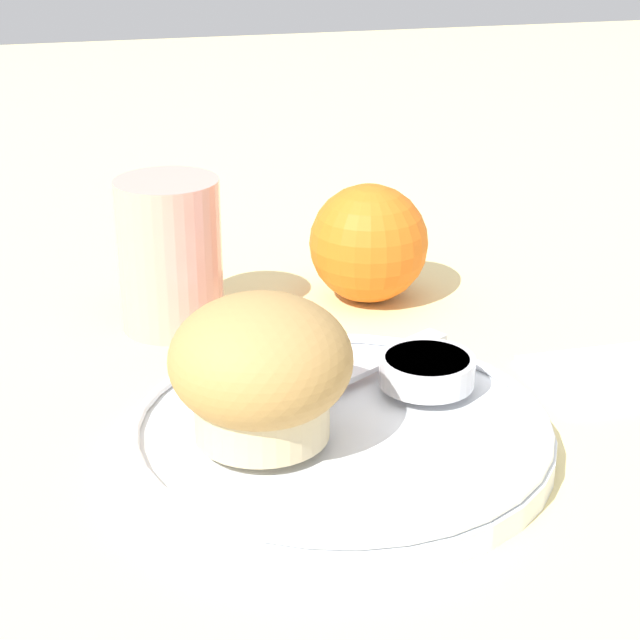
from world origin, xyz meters
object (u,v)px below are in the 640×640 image
object	(u,v)px
butter_knife	(347,375)
orange_fruit	(369,243)
juice_glass	(170,255)
muffin	(261,370)

from	to	relation	value
butter_knife	orange_fruit	world-z (taller)	orange_fruit
juice_glass	muffin	bearing A→B (deg)	-83.61
muffin	butter_knife	world-z (taller)	muffin
orange_fruit	juice_glass	xyz separation A→B (m)	(-0.15, -0.01, 0.01)
butter_knife	orange_fruit	xyz separation A→B (m)	(0.06, 0.16, 0.02)
muffin	juice_glass	size ratio (longest dim) A/B	0.91
muffin	orange_fruit	world-z (taller)	muffin
muffin	orange_fruit	distance (m)	0.25
muffin	juice_glass	distance (m)	0.20
muffin	butter_knife	bearing A→B (deg)	41.00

